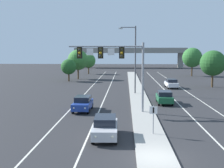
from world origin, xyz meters
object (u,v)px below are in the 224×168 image
(median_sign_post, at_px, (153,115))
(car_receding_white, at_px, (171,83))
(car_receding_green, at_px, (164,97))
(car_oncoming_blue, at_px, (83,103))
(overhead_signal_mast, at_px, (116,60))
(tree_far_right_a, at_px, (192,58))
(car_oncoming_silver, at_px, (105,127))
(street_lamp_median, at_px, (134,56))
(tree_far_left_c, at_px, (69,67))
(tree_far_left_a, at_px, (78,60))
(tree_far_right_c, at_px, (213,63))
(tree_far_left_b, at_px, (89,61))

(median_sign_post, height_order, car_receding_white, median_sign_post)
(median_sign_post, xyz_separation_m, car_receding_green, (2.69, 14.14, -0.77))
(car_oncoming_blue, bearing_deg, overhead_signal_mast, -14.07)
(car_receding_white, distance_m, tree_far_right_a, 26.97)
(car_oncoming_silver, distance_m, car_receding_white, 32.14)
(overhead_signal_mast, height_order, car_receding_white, overhead_signal_mast)
(car_oncoming_blue, bearing_deg, street_lamp_median, 65.44)
(car_receding_green, xyz_separation_m, car_receding_white, (3.27, 15.84, 0.00))
(tree_far_left_c, bearing_deg, street_lamp_median, -54.09)
(street_lamp_median, xyz_separation_m, tree_far_right_a, (15.88, 32.90, -1.02))
(car_receding_green, distance_m, car_receding_white, 16.17)
(overhead_signal_mast, distance_m, median_sign_post, 9.78)
(car_oncoming_blue, distance_m, tree_far_right_a, 50.81)
(tree_far_left_c, bearing_deg, overhead_signal_mast, -70.90)
(tree_far_right_a, bearing_deg, car_receding_green, -106.73)
(street_lamp_median, xyz_separation_m, tree_far_left_a, (-12.12, 23.52, -1.36))
(tree_far_right_c, bearing_deg, car_oncoming_silver, -118.03)
(car_oncoming_silver, relative_size, car_receding_white, 1.00)
(tree_far_right_a, bearing_deg, tree_far_left_c, -153.65)
(median_sign_post, distance_m, tree_far_left_c, 43.06)
(median_sign_post, bearing_deg, car_oncoming_silver, -169.29)
(tree_far_left_a, bearing_deg, tree_far_left_b, 88.01)
(overhead_signal_mast, relative_size, tree_far_left_b, 1.36)
(median_sign_post, distance_m, street_lamp_median, 22.59)
(overhead_signal_mast, relative_size, car_receding_white, 1.73)
(car_receding_green, bearing_deg, overhead_signal_mast, -135.22)
(car_oncoming_blue, distance_m, tree_far_left_c, 32.23)
(tree_far_left_a, height_order, tree_far_right_a, tree_far_right_a)
(overhead_signal_mast, height_order, tree_far_right_a, overhead_signal_mast)
(car_receding_green, bearing_deg, car_receding_white, 78.35)
(tree_far_left_c, distance_m, tree_far_left_b, 20.45)
(tree_far_right_c, bearing_deg, tree_far_left_c, 161.61)
(median_sign_post, relative_size, tree_far_left_c, 0.46)
(street_lamp_median, relative_size, car_oncoming_silver, 2.22)
(median_sign_post, distance_m, tree_far_right_a, 57.18)
(car_receding_white, xyz_separation_m, tree_far_left_b, (-18.43, 31.00, 2.92))
(tree_far_left_b, bearing_deg, tree_far_left_a, -91.99)
(street_lamp_median, bearing_deg, overhead_signal_mast, -99.05)
(overhead_signal_mast, relative_size, tree_far_left_a, 1.15)
(overhead_signal_mast, distance_m, car_receding_green, 9.39)
(car_oncoming_silver, xyz_separation_m, tree_far_left_b, (-8.83, 61.67, 2.92))
(car_receding_white, relative_size, tree_far_left_a, 0.66)
(tree_far_right_c, bearing_deg, overhead_signal_mast, -125.70)
(car_oncoming_blue, bearing_deg, median_sign_post, -54.07)
(car_oncoming_blue, bearing_deg, car_receding_white, 58.37)
(car_oncoming_blue, distance_m, tree_far_left_a, 37.07)
(tree_far_left_b, bearing_deg, car_oncoming_blue, -83.68)
(tree_far_left_a, relative_size, tree_far_right_c, 1.03)
(car_oncoming_blue, bearing_deg, tree_far_right_c, 47.53)
(car_oncoming_silver, bearing_deg, median_sign_post, 10.71)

